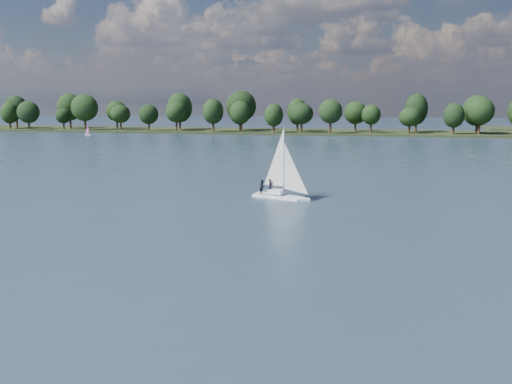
# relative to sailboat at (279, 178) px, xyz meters

# --- Properties ---
(ground) EXTENTS (700.00, 700.00, 0.00)m
(ground) POSITION_rel_sailboat_xyz_m (7.65, 48.49, -2.78)
(ground) COLOR #233342
(ground) RESTS_ON ground
(far_shore) EXTENTS (660.00, 40.00, 1.50)m
(far_shore) POSITION_rel_sailboat_xyz_m (7.65, 160.49, -2.78)
(far_shore) COLOR black
(far_shore) RESTS_ON ground
(sailboat) EXTENTS (7.85, 4.62, 9.98)m
(sailboat) POSITION_rel_sailboat_xyz_m (0.00, 0.00, 0.00)
(sailboat) COLOR white
(sailboat) RESTS_ON ground
(dinghy_pink) EXTENTS (2.85, 1.32, 4.42)m
(dinghy_pink) POSITION_rel_sailboat_xyz_m (-96.63, 123.28, -1.74)
(dinghy_pink) COLOR silver
(dinghy_pink) RESTS_ON ground
(treeline) EXTENTS (562.73, 74.07, 18.61)m
(treeline) POSITION_rel_sailboat_xyz_m (4.28, 156.82, 5.37)
(treeline) COLOR black
(treeline) RESTS_ON ground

